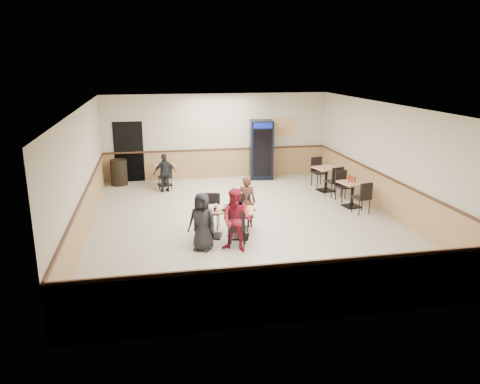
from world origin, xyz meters
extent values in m
plane|color=beige|center=(0.00, 0.00, 0.00)|extent=(10.00, 10.00, 0.00)
plane|color=silver|center=(0.00, 0.00, 3.00)|extent=(10.00, 10.00, 0.00)
plane|color=beige|center=(0.00, 5.00, 1.50)|extent=(8.00, 0.00, 8.00)
plane|color=beige|center=(0.00, -5.00, 1.50)|extent=(8.00, 0.00, 8.00)
plane|color=beige|center=(-4.00, 0.00, 1.50)|extent=(0.00, 10.00, 10.00)
plane|color=beige|center=(4.00, 0.00, 1.50)|extent=(0.00, 10.00, 10.00)
cube|color=tan|center=(0.00, 4.99, 0.50)|extent=(7.98, 0.03, 1.00)
cube|color=tan|center=(3.98, 0.00, 0.50)|extent=(0.03, 9.98, 1.00)
cube|color=#472B19|center=(0.00, 4.97, 1.03)|extent=(7.98, 0.04, 0.06)
cube|color=black|center=(-3.10, 4.98, 1.05)|extent=(1.00, 0.02, 2.10)
cube|color=orange|center=(2.40, 4.96, 1.80)|extent=(0.85, 0.02, 0.60)
cube|color=black|center=(-1.00, -0.91, 0.02)|extent=(0.53, 0.53, 0.04)
cylinder|color=black|center=(-1.00, -0.91, 0.36)|extent=(0.09, 0.09, 0.65)
cube|color=tan|center=(-1.00, -0.91, 0.70)|extent=(0.83, 0.83, 0.04)
cube|color=black|center=(-0.36, -1.10, 0.02)|extent=(0.53, 0.53, 0.04)
cylinder|color=black|center=(-0.36, -1.10, 0.36)|extent=(0.09, 0.09, 0.65)
cube|color=tan|center=(-0.36, -1.10, 0.70)|extent=(0.83, 0.83, 0.04)
imported|color=black|center=(-1.32, -1.67, 0.66)|extent=(0.77, 0.68, 1.32)
imported|color=maroon|center=(-0.59, -1.88, 0.72)|extent=(0.87, 0.81, 1.43)
imported|color=#522F23|center=(-0.05, -0.35, 0.66)|extent=(0.55, 0.44, 1.33)
imported|color=black|center=(-1.94, 3.39, 0.63)|extent=(0.78, 0.45, 1.25)
cube|color=red|center=(-0.38, -0.98, 0.72)|extent=(0.50, 0.42, 0.02)
cube|color=red|center=(-1.08, -1.01, 0.72)|extent=(0.50, 0.42, 0.02)
cube|color=red|center=(-0.40, -1.24, 0.72)|extent=(0.50, 0.42, 0.02)
cube|color=red|center=(-1.14, -1.02, 0.72)|extent=(0.50, 0.42, 0.02)
cylinder|color=silver|center=(-1.13, -1.00, 0.72)|extent=(0.22, 0.22, 0.01)
cube|color=#B47846|center=(-1.13, -1.00, 0.73)|extent=(0.26, 0.18, 0.02)
cylinder|color=silver|center=(-0.82, -1.15, 0.72)|extent=(0.22, 0.22, 0.01)
cube|color=#B47846|center=(-0.82, -1.15, 0.73)|extent=(0.30, 0.27, 0.02)
cylinder|color=silver|center=(-0.30, -1.22, 0.72)|extent=(0.22, 0.22, 0.01)
cube|color=#B47846|center=(-0.30, -1.22, 0.73)|extent=(0.29, 0.28, 0.02)
cylinder|color=silver|center=(-0.65, -1.22, 0.72)|extent=(0.22, 0.22, 0.01)
cube|color=#B47846|center=(-0.65, -1.22, 0.73)|extent=(0.27, 0.21, 0.02)
cylinder|color=silver|center=(-0.37, -0.95, 0.72)|extent=(0.22, 0.22, 0.01)
cube|color=#B47846|center=(-0.37, -0.95, 0.73)|extent=(0.29, 0.23, 0.02)
cylinder|color=silver|center=(-0.68, -1.17, 0.72)|extent=(0.22, 0.22, 0.01)
cube|color=#B47846|center=(-0.68, -1.17, 0.73)|extent=(0.27, 0.21, 0.02)
cylinder|color=white|center=(-0.90, -0.90, 0.76)|extent=(0.08, 0.08, 0.10)
cylinder|color=white|center=(-1.16, -0.77, 0.76)|extent=(0.08, 0.08, 0.10)
cylinder|color=white|center=(-1.03, -1.18, 0.76)|extent=(0.08, 0.08, 0.10)
cylinder|color=silver|center=(-0.58, -1.04, 0.77)|extent=(0.07, 0.07, 0.12)
cylinder|color=silver|center=(-0.63, -0.98, 0.77)|extent=(0.07, 0.07, 0.12)
cylinder|color=silver|center=(-0.69, -1.00, 0.77)|extent=(0.07, 0.07, 0.12)
ellipsoid|color=silver|center=(-0.67, -1.03, 0.76)|extent=(0.14, 0.14, 0.10)
cube|color=black|center=(3.30, 0.69, 0.02)|extent=(0.52, 0.52, 0.04)
cylinder|color=black|center=(3.30, 0.69, 0.38)|extent=(0.09, 0.09, 0.67)
cube|color=tan|center=(3.30, 0.69, 0.72)|extent=(0.81, 0.81, 0.04)
cube|color=black|center=(3.18, 2.47, 0.02)|extent=(0.56, 0.56, 0.04)
cylinder|color=black|center=(3.18, 2.47, 0.40)|extent=(0.09, 0.09, 0.71)
cube|color=tan|center=(3.18, 2.47, 0.76)|extent=(0.86, 0.86, 0.04)
cylinder|color=#B3200C|center=(3.20, 0.74, 0.84)|extent=(0.06, 0.06, 0.20)
cylinder|color=#AA4A16|center=(3.29, 0.74, 0.83)|extent=(0.06, 0.06, 0.17)
cylinder|color=#B3200C|center=(3.38, 0.74, 0.81)|extent=(0.05, 0.05, 0.14)
cube|color=black|center=(-1.94, 4.20, 0.02)|extent=(0.52, 0.52, 0.04)
cylinder|color=black|center=(-1.94, 4.20, 0.36)|extent=(0.09, 0.09, 0.65)
cube|color=tan|center=(-1.94, 4.20, 0.69)|extent=(0.80, 0.80, 0.04)
cube|color=black|center=(1.53, 4.60, 1.04)|extent=(0.87, 0.85, 2.08)
cube|color=black|center=(1.48, 4.21, 0.99)|extent=(0.63, 0.09, 1.64)
cube|color=navy|center=(1.48, 4.20, 1.95)|extent=(0.66, 0.10, 0.20)
cylinder|color=black|center=(-3.45, 4.55, 0.44)|extent=(0.56, 0.56, 0.88)
camera|label=1|loc=(-2.37, -11.43, 4.09)|focal=35.00mm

